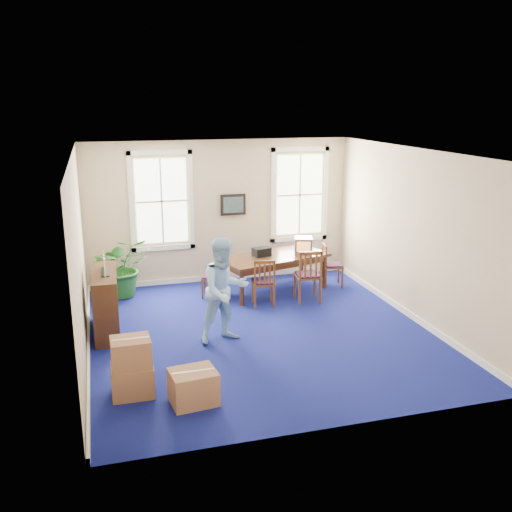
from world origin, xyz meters
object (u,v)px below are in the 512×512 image
object	(u,v)px
man	(225,290)
conference_table	(274,273)
credenza	(106,302)
potted_plant	(122,267)
cardboard_boxes	(147,360)
crt_tv	(303,245)
chair_near_left	(263,282)

from	to	relation	value
man	conference_table	bearing A→B (deg)	41.41
credenza	potted_plant	distance (m)	1.98
cardboard_boxes	crt_tv	bearing A→B (deg)	44.97
credenza	crt_tv	bearing A→B (deg)	20.25
chair_near_left	potted_plant	distance (m)	3.01
conference_table	cardboard_boxes	size ratio (longest dim) A/B	1.48
man	credenza	world-z (taller)	man
potted_plant	man	bearing A→B (deg)	-61.38
crt_tv	cardboard_boxes	bearing A→B (deg)	-116.23
credenza	cardboard_boxes	distance (m)	2.36
cardboard_boxes	potted_plant	bearing A→B (deg)	91.49
credenza	conference_table	bearing A→B (deg)	22.81
man	cardboard_boxes	xyz separation A→B (m)	(-1.45, -1.38, -0.47)
crt_tv	potted_plant	xyz separation A→B (m)	(-3.86, 0.49, -0.32)
crt_tv	man	bearing A→B (deg)	-115.40
chair_near_left	credenza	distance (m)	3.15
chair_near_left	man	size ratio (longest dim) A/B	0.54
conference_table	potted_plant	xyz separation A→B (m)	(-3.17, 0.55, 0.25)
crt_tv	credenza	xyz separation A→B (m)	(-4.26, -1.44, -0.39)
credenza	cardboard_boxes	size ratio (longest dim) A/B	0.93
chair_near_left	crt_tv	bearing A→B (deg)	-135.24
cardboard_boxes	conference_table	bearing A→B (deg)	50.34
chair_near_left	man	bearing A→B (deg)	61.93
conference_table	crt_tv	bearing A→B (deg)	-11.83
crt_tv	man	distance (m)	3.30
credenza	potted_plant	size ratio (longest dim) A/B	1.13
potted_plant	cardboard_boxes	xyz separation A→B (m)	(0.11, -4.24, -0.20)
conference_table	credenza	size ratio (longest dim) A/B	1.59
man	cardboard_boxes	bearing A→B (deg)	-150.09
conference_table	crt_tv	size ratio (longest dim) A/B	5.58
conference_table	cardboard_boxes	bearing A→B (deg)	-145.90
crt_tv	cardboard_boxes	xyz separation A→B (m)	(-3.75, -3.75, -0.52)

